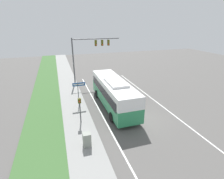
% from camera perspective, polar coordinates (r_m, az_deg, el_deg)
% --- Properties ---
extents(ground_plane, '(80.00, 80.00, 0.00)m').
position_cam_1_polar(ground_plane, '(18.27, 9.43, -9.26)').
color(ground_plane, '#565451').
extents(sidewalk, '(2.80, 80.00, 0.12)m').
position_cam_1_polar(sidewalk, '(16.64, -10.44, -12.40)').
color(sidewalk, gray).
rests_on(sidewalk, ground_plane).
extents(grass_verge, '(3.60, 80.00, 0.10)m').
position_cam_1_polar(grass_verge, '(16.69, -21.68, -13.64)').
color(grass_verge, '#3D6633').
rests_on(grass_verge, ground_plane).
extents(lane_divider_near, '(0.14, 30.00, 0.01)m').
position_cam_1_polar(lane_divider_near, '(17.09, -1.61, -11.26)').
color(lane_divider_near, silver).
rests_on(lane_divider_near, ground_plane).
extents(lane_divider_far, '(0.14, 30.00, 0.01)m').
position_cam_1_polar(lane_divider_far, '(20.03, 18.73, -7.28)').
color(lane_divider_far, silver).
rests_on(lane_divider_far, ground_plane).
extents(bus, '(2.73, 10.11, 3.34)m').
position_cam_1_polar(bus, '(19.68, 0.51, -0.69)').
color(bus, '#2D8956').
rests_on(bus, ground_plane).
extents(signal_gantry, '(7.53, 0.41, 7.00)m').
position_cam_1_polar(signal_gantry, '(27.99, -7.45, 12.81)').
color(signal_gantry, '#4C4C51').
rests_on(signal_gantry, ground_plane).
extents(pedestrian_signal, '(0.28, 0.34, 2.62)m').
position_cam_1_polar(pedestrian_signal, '(16.61, -10.46, -5.48)').
color(pedestrian_signal, '#4C4C51').
rests_on(pedestrian_signal, ground_plane).
extents(street_sign, '(1.43, 0.08, 2.91)m').
position_cam_1_polar(street_sign, '(20.07, -10.85, 0.02)').
color(street_sign, '#4C4C51').
rests_on(street_sign, ground_plane).
extents(utility_cabinet, '(0.60, 0.59, 1.14)m').
position_cam_1_polar(utility_cabinet, '(14.15, -8.20, -15.88)').
color(utility_cabinet, gray).
rests_on(utility_cabinet, sidewalk).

